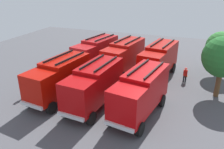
{
  "coord_description": "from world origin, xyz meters",
  "views": [
    {
      "loc": [
        20.59,
        7.84,
        10.61
      ],
      "look_at": [
        0.0,
        0.0,
        1.4
      ],
      "focal_mm": 36.59,
      "sensor_mm": 36.0,
      "label": 1
    }
  ],
  "objects_px": {
    "fire_truck_2": "(124,55)",
    "tree_0": "(221,46)",
    "traffic_cone_2": "(54,82)",
    "fire_truck_4": "(159,59)",
    "fire_truck_0": "(96,52)",
    "fire_truck_1": "(59,77)",
    "fire_truck_3": "(94,84)",
    "traffic_cone_1": "(186,73)",
    "fire_truck_5": "(140,91)",
    "firefighter_0": "(185,74)",
    "traffic_cone_0": "(135,79)",
    "tree_1": "(223,57)",
    "firefighter_1": "(24,89)"
  },
  "relations": [
    {
      "from": "firefighter_1",
      "to": "traffic_cone_2",
      "type": "distance_m",
      "value": 3.65
    },
    {
      "from": "tree_1",
      "to": "traffic_cone_2",
      "type": "bearing_deg",
      "value": -77.98
    },
    {
      "from": "fire_truck_0",
      "to": "fire_truck_5",
      "type": "bearing_deg",
      "value": 52.76
    },
    {
      "from": "tree_0",
      "to": "tree_1",
      "type": "height_order",
      "value": "tree_1"
    },
    {
      "from": "fire_truck_1",
      "to": "fire_truck_3",
      "type": "height_order",
      "value": "same"
    },
    {
      "from": "fire_truck_2",
      "to": "firefighter_0",
      "type": "distance_m",
      "value": 7.47
    },
    {
      "from": "fire_truck_2",
      "to": "traffic_cone_0",
      "type": "relative_size",
      "value": 11.68
    },
    {
      "from": "firefighter_1",
      "to": "tree_1",
      "type": "xyz_separation_m",
      "value": [
        -6.95,
        17.34,
        3.11
      ]
    },
    {
      "from": "firefighter_0",
      "to": "tree_0",
      "type": "bearing_deg",
      "value": -50.3
    },
    {
      "from": "firefighter_0",
      "to": "firefighter_1",
      "type": "xyz_separation_m",
      "value": [
        9.35,
        -14.17,
        -0.02
      ]
    },
    {
      "from": "fire_truck_0",
      "to": "fire_truck_2",
      "type": "distance_m",
      "value": 3.75
    },
    {
      "from": "fire_truck_2",
      "to": "fire_truck_4",
      "type": "bearing_deg",
      "value": 99.81
    },
    {
      "from": "fire_truck_5",
      "to": "traffic_cone_0",
      "type": "xyz_separation_m",
      "value": [
        -6.35,
        -2.1,
        -1.83
      ]
    },
    {
      "from": "fire_truck_0",
      "to": "tree_1",
      "type": "bearing_deg",
      "value": 88.63
    },
    {
      "from": "traffic_cone_1",
      "to": "traffic_cone_2",
      "type": "height_order",
      "value": "traffic_cone_1"
    },
    {
      "from": "tree_0",
      "to": "traffic_cone_2",
      "type": "height_order",
      "value": "tree_0"
    },
    {
      "from": "fire_truck_0",
      "to": "fire_truck_3",
      "type": "bearing_deg",
      "value": 34.17
    },
    {
      "from": "traffic_cone_2",
      "to": "traffic_cone_1",
      "type": "bearing_deg",
      "value": 119.94
    },
    {
      "from": "firefighter_0",
      "to": "tree_1",
      "type": "bearing_deg",
      "value": -133.33
    },
    {
      "from": "firefighter_1",
      "to": "traffic_cone_1",
      "type": "xyz_separation_m",
      "value": [
        -11.07,
        14.17,
        -0.54
      ]
    },
    {
      "from": "fire_truck_0",
      "to": "fire_truck_4",
      "type": "xyz_separation_m",
      "value": [
        0.08,
        7.98,
        0.0
      ]
    },
    {
      "from": "fire_truck_0",
      "to": "fire_truck_2",
      "type": "xyz_separation_m",
      "value": [
        0.1,
        3.75,
        0.0
      ]
    },
    {
      "from": "fire_truck_2",
      "to": "traffic_cone_2",
      "type": "height_order",
      "value": "fire_truck_2"
    },
    {
      "from": "fire_truck_3",
      "to": "fire_truck_4",
      "type": "distance_m",
      "value": 9.74
    },
    {
      "from": "fire_truck_2",
      "to": "firefighter_1",
      "type": "distance_m",
      "value": 12.06
    },
    {
      "from": "fire_truck_4",
      "to": "fire_truck_5",
      "type": "xyz_separation_m",
      "value": [
        8.8,
        0.07,
        0.0
      ]
    },
    {
      "from": "fire_truck_0",
      "to": "fire_truck_1",
      "type": "xyz_separation_m",
      "value": [
        8.66,
        0.16,
        0.0
      ]
    },
    {
      "from": "tree_0",
      "to": "traffic_cone_0",
      "type": "distance_m",
      "value": 10.56
    },
    {
      "from": "tree_1",
      "to": "traffic_cone_2",
      "type": "relative_size",
      "value": 9.21
    },
    {
      "from": "tree_0",
      "to": "fire_truck_3",
      "type": "bearing_deg",
      "value": -41.83
    },
    {
      "from": "firefighter_0",
      "to": "fire_truck_1",
      "type": "bearing_deg",
      "value": 120.09
    },
    {
      "from": "tree_0",
      "to": "firefighter_0",
      "type": "bearing_deg",
      "value": -44.04
    },
    {
      "from": "fire_truck_1",
      "to": "tree_1",
      "type": "relative_size",
      "value": 1.25
    },
    {
      "from": "fire_truck_2",
      "to": "tree_0",
      "type": "bearing_deg",
      "value": 114.96
    },
    {
      "from": "fire_truck_3",
      "to": "traffic_cone_1",
      "type": "height_order",
      "value": "fire_truck_3"
    },
    {
      "from": "fire_truck_2",
      "to": "fire_truck_4",
      "type": "height_order",
      "value": "same"
    },
    {
      "from": "fire_truck_2",
      "to": "tree_0",
      "type": "height_order",
      "value": "tree_0"
    },
    {
      "from": "fire_truck_5",
      "to": "firefighter_0",
      "type": "xyz_separation_m",
      "value": [
        -8.26,
        3.05,
        -1.24
      ]
    },
    {
      "from": "tree_0",
      "to": "fire_truck_4",
      "type": "bearing_deg",
      "value": -65.64
    },
    {
      "from": "fire_truck_3",
      "to": "traffic_cone_2",
      "type": "relative_size",
      "value": 11.43
    },
    {
      "from": "fire_truck_1",
      "to": "tree_1",
      "type": "bearing_deg",
      "value": 118.77
    },
    {
      "from": "fire_truck_3",
      "to": "tree_0",
      "type": "relative_size",
      "value": 1.42
    },
    {
      "from": "fire_truck_0",
      "to": "traffic_cone_1",
      "type": "bearing_deg",
      "value": 106.25
    },
    {
      "from": "tree_0",
      "to": "traffic_cone_1",
      "type": "relative_size",
      "value": 7.39
    },
    {
      "from": "fire_truck_3",
      "to": "tree_0",
      "type": "height_order",
      "value": "tree_0"
    },
    {
      "from": "fire_truck_0",
      "to": "fire_truck_1",
      "type": "height_order",
      "value": "same"
    },
    {
      "from": "fire_truck_3",
      "to": "tree_0",
      "type": "xyz_separation_m",
      "value": [
        -11.78,
        10.55,
        1.35
      ]
    },
    {
      "from": "firefighter_0",
      "to": "tree_0",
      "type": "xyz_separation_m",
      "value": [
        -3.47,
        3.36,
        2.6
      ]
    },
    {
      "from": "fire_truck_1",
      "to": "firefighter_1",
      "type": "bearing_deg",
      "value": -61.17
    },
    {
      "from": "fire_truck_0",
      "to": "traffic_cone_1",
      "type": "distance_m",
      "value": 11.3
    }
  ]
}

